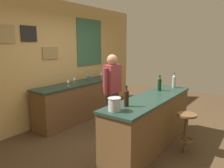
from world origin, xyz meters
name	(u,v)px	position (x,y,z in m)	size (l,w,h in m)	color
ground_plane	(130,141)	(0.00, 0.00, 0.00)	(10.00, 10.00, 0.00)	#4C3823
back_wall	(57,61)	(0.01, 2.03, 1.42)	(6.00, 0.09, 2.80)	tan
bar_counter	(150,123)	(0.00, -0.40, 0.46)	(2.31, 0.60, 0.92)	brown
side_counter	(82,100)	(0.40, 1.65, 0.45)	(2.54, 0.56, 0.90)	brown
bartender	(112,89)	(0.10, 0.49, 0.94)	(0.52, 0.21, 1.62)	#384766
bar_stool	(186,126)	(0.20, -0.96, 0.46)	(0.32, 0.32, 0.68)	brown
wine_bottle_a	(126,97)	(-0.70, -0.34, 1.06)	(0.07, 0.07, 0.31)	black
wine_bottle_b	(160,84)	(0.57, -0.30, 1.06)	(0.07, 0.07, 0.31)	black
wine_bottle_c	(174,81)	(1.03, -0.42, 1.06)	(0.07, 0.07, 0.31)	#999E99
ice_bucket	(114,104)	(-0.98, -0.32, 1.02)	(0.19, 0.19, 0.19)	#B7BABF
wine_glass_a	(68,81)	(-0.09, 1.57, 1.01)	(0.07, 0.07, 0.16)	silver
wine_glass_b	(74,79)	(0.22, 1.70, 1.01)	(0.07, 0.07, 0.16)	silver
wine_glass_c	(101,73)	(1.29, 1.74, 1.01)	(0.07, 0.07, 0.16)	silver
coffee_mug	(89,78)	(0.78, 1.73, 0.95)	(0.13, 0.08, 0.09)	#336699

